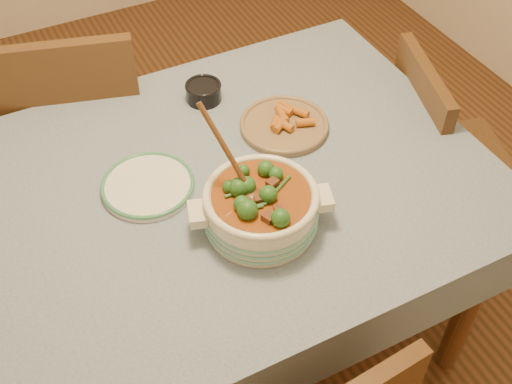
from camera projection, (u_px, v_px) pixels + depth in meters
floor at (198, 345)px, 2.22m from camera, size 4.50×4.50×0.00m
dining_table at (183, 219)px, 1.74m from camera, size 1.68×1.08×0.76m
stew_casserole at (261, 205)px, 1.55m from camera, size 0.36×0.34×0.33m
white_plate at (148, 185)px, 1.68m from camera, size 0.31×0.31×0.02m
condiment_bowl at (203, 91)px, 1.93m from camera, size 0.12×0.12×0.06m
fried_plate at (284, 124)px, 1.85m from camera, size 0.29×0.29×0.04m
chair_far at (80, 129)px, 2.19m from camera, size 0.55×0.55×0.95m
chair_right at (436, 155)px, 2.18m from camera, size 0.49×0.49×0.85m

